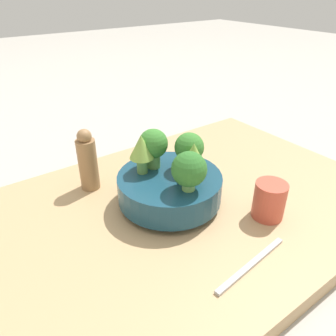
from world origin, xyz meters
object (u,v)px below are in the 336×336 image
object	(u,v)px
bowl	(168,188)
cup	(269,200)
fork	(251,264)
pepper_mill	(88,161)

from	to	relation	value
bowl	cup	bearing A→B (deg)	-47.31
bowl	fork	size ratio (longest dim) A/B	1.22
bowl	pepper_mill	xyz separation A→B (m)	(-0.11, 0.16, 0.03)
pepper_mill	fork	world-z (taller)	pepper_mill
bowl	fork	bearing A→B (deg)	-87.22
fork	pepper_mill	bearing A→B (deg)	107.10
bowl	cup	size ratio (longest dim) A/B	2.84
cup	fork	bearing A→B (deg)	-150.14
cup	pepper_mill	distance (m)	0.40
bowl	pepper_mill	distance (m)	0.19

